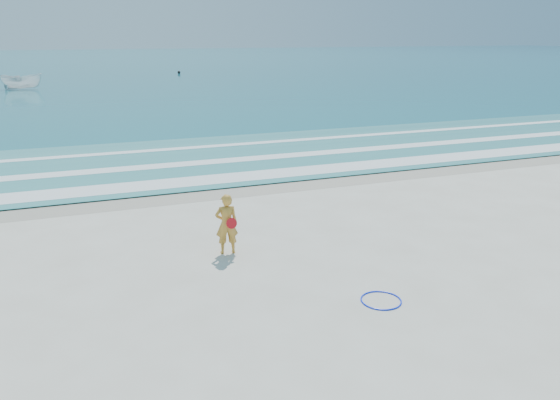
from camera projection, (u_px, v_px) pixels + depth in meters
name	position (u px, v px, depth m)	size (l,w,h in m)	color
ground	(340.00, 299.00, 11.39)	(400.00, 400.00, 0.00)	silver
wet_sand	(226.00, 189.00, 19.43)	(400.00, 2.40, 0.00)	#B2A893
ocean	(93.00, 62.00, 105.23)	(400.00, 190.00, 0.04)	#19727F
shallow	(195.00, 159.00, 23.89)	(400.00, 10.00, 0.01)	#59B7AD
foam_near	(216.00, 179.00, 20.58)	(400.00, 1.40, 0.01)	white
foam_mid	(199.00, 163.00, 23.17)	(400.00, 0.90, 0.01)	white
foam_far	(184.00, 148.00, 26.12)	(400.00, 0.60, 0.01)	white
hoop	(381.00, 300.00, 11.29)	(0.85, 0.85, 0.03)	#0E2EFE
boat	(22.00, 81.00, 53.58)	(1.52, 4.03, 1.56)	white
buoy	(179.00, 72.00, 74.65)	(0.40, 0.40, 0.40)	black
woman	(227.00, 224.00, 13.55)	(0.61, 0.44, 1.54)	gold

